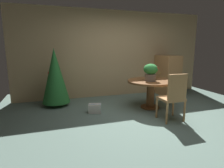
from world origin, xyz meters
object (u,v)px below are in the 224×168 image
object	(u,v)px
flower_vase	(151,71)
holiday_tree	(55,76)
gift_box_cream	(95,108)
wooden_cabinet	(167,75)
wooden_chair_near	(174,95)
round_dining_table	(151,87)

from	to	relation	value
flower_vase	holiday_tree	size ratio (longest dim) A/B	0.28
flower_vase	gift_box_cream	bearing A→B (deg)	174.71
flower_vase	wooden_cabinet	xyz separation A→B (m)	(1.25, 1.13, -0.31)
wooden_chair_near	wooden_cabinet	size ratio (longest dim) A/B	0.79
holiday_tree	wooden_cabinet	world-z (taller)	holiday_tree
flower_vase	wooden_cabinet	size ratio (longest dim) A/B	0.33
round_dining_table	wooden_cabinet	bearing A→B (deg)	41.70
flower_vase	wooden_chair_near	world-z (taller)	flower_vase
wooden_chair_near	wooden_cabinet	bearing A→B (deg)	59.04
wooden_chair_near	holiday_tree	world-z (taller)	holiday_tree
wooden_chair_near	holiday_tree	xyz separation A→B (m)	(-2.24, 1.85, 0.24)
round_dining_table	wooden_chair_near	distance (m)	0.93
round_dining_table	wooden_chair_near	world-z (taller)	wooden_chair_near
gift_box_cream	wooden_chair_near	bearing A→B (deg)	-34.80
gift_box_cream	wooden_cabinet	distance (m)	2.85
round_dining_table	gift_box_cream	bearing A→B (deg)	177.65
gift_box_cream	wooden_cabinet	size ratio (longest dim) A/B	0.26
wooden_chair_near	holiday_tree	bearing A→B (deg)	140.51
holiday_tree	gift_box_cream	world-z (taller)	holiday_tree
flower_vase	wooden_cabinet	bearing A→B (deg)	42.14
holiday_tree	gift_box_cream	distance (m)	1.38
round_dining_table	holiday_tree	size ratio (longest dim) A/B	0.78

